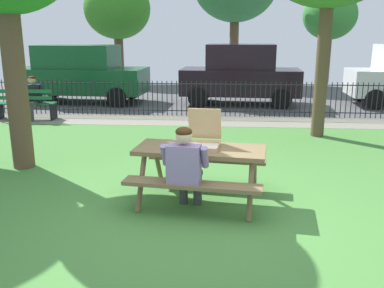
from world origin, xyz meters
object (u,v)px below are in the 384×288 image
at_px(pizza_slice_on_table, 169,144).
at_px(parked_car_far_left, 80,73).
at_px(park_bench_left, 25,104).
at_px(person_on_park_bench, 32,96).
at_px(pizza_box_open, 203,137).
at_px(picnic_table_foreground, 200,160).
at_px(parked_car_left, 240,74).
at_px(far_tree_midright, 330,16).
at_px(far_tree_midleft, 117,9).
at_px(adult_at_table, 185,166).

xyz_separation_m(pizza_slice_on_table, parked_car_far_left, (-4.15, 8.41, 0.23)).
bearing_deg(park_bench_left, person_on_park_bench, 5.45).
xyz_separation_m(pizza_box_open, person_on_park_bench, (-4.98, 5.38, -0.24)).
bearing_deg(pizza_box_open, picnic_table_foreground, -107.35).
relative_size(park_bench_left, parked_car_left, 0.41).
relative_size(pizza_box_open, parked_car_left, 0.15).
xyz_separation_m(picnic_table_foreground, parked_car_far_left, (-4.60, 8.54, 0.41)).
xyz_separation_m(park_bench_left, parked_car_left, (6.00, 3.08, 0.59)).
bearing_deg(person_on_park_bench, far_tree_midright, 43.44).
bearing_deg(far_tree_midright, far_tree_midleft, 180.00).
distance_m(adult_at_table, person_on_park_bench, 7.65).
distance_m(adult_at_table, far_tree_midleft, 16.44).
height_order(pizza_slice_on_table, park_bench_left, park_bench_left).
height_order(park_bench_left, person_on_park_bench, person_on_park_bench).
distance_m(parked_car_far_left, far_tree_midleft, 6.93).
relative_size(pizza_slice_on_table, person_on_park_bench, 0.21).
height_order(pizza_slice_on_table, far_tree_midright, far_tree_midright).
bearing_deg(adult_at_table, pizza_slice_on_table, 115.05).
relative_size(picnic_table_foreground, pizza_box_open, 3.36).
bearing_deg(parked_car_left, parked_car_far_left, 179.98).
relative_size(park_bench_left, parked_car_far_left, 0.36).
height_order(picnic_table_foreground, pizza_box_open, pizza_box_open).
height_order(picnic_table_foreground, far_tree_midleft, far_tree_midleft).
bearing_deg(far_tree_midright, pizza_slice_on_table, -110.55).
bearing_deg(picnic_table_foreground, far_tree_midleft, 107.84).
bearing_deg(picnic_table_foreground, park_bench_left, 133.28).
xyz_separation_m(picnic_table_foreground, pizza_slice_on_table, (-0.45, 0.13, 0.18)).
bearing_deg(picnic_table_foreground, far_tree_midright, 71.14).
bearing_deg(park_bench_left, far_tree_midright, 42.93).
height_order(picnic_table_foreground, adult_at_table, adult_at_table).
height_order(picnic_table_foreground, pizza_slice_on_table, pizza_slice_on_table).
bearing_deg(park_bench_left, parked_car_left, 27.14).
bearing_deg(pizza_box_open, far_tree_midleft, 108.08).
bearing_deg(pizza_slice_on_table, far_tree_midright, 69.45).
bearing_deg(pizza_box_open, adult_at_table, -108.43).
xyz_separation_m(parked_car_far_left, far_tree_midright, (9.73, 6.49, 2.09)).
xyz_separation_m(pizza_slice_on_table, adult_at_table, (0.29, -0.62, -0.12)).
height_order(picnic_table_foreground, far_tree_midright, far_tree_midright).
xyz_separation_m(adult_at_table, park_bench_left, (-4.98, 5.95, -0.24)).
height_order(park_bench_left, far_tree_midright, far_tree_midright).
bearing_deg(person_on_park_bench, adult_at_table, -51.28).
bearing_deg(adult_at_table, park_bench_left, 129.95).
bearing_deg(adult_at_table, parked_car_left, 83.58).
distance_m(person_on_park_bench, far_tree_midright, 14.10).
xyz_separation_m(parked_car_left, far_tree_midleft, (-5.69, 6.49, 2.42)).
bearing_deg(far_tree_midleft, pizza_slice_on_table, -73.59).
bearing_deg(picnic_table_foreground, parked_car_far_left, 118.29).
bearing_deg(person_on_park_bench, pizza_slice_on_table, -49.97).
xyz_separation_m(pizza_slice_on_table, person_on_park_bench, (-4.50, 5.35, -0.12)).
relative_size(picnic_table_foreground, far_tree_midright, 0.46).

